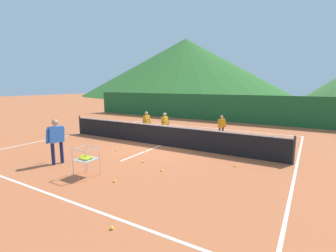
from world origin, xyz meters
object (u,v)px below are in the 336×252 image
at_px(instructor, 56,137).
at_px(student_2, 221,125).
at_px(student_0, 147,121).
at_px(tennis_ball_7, 112,228).
at_px(student_1, 165,123).
at_px(tennis_ball_3, 145,151).
at_px(tennis_ball_2, 114,181).
at_px(tennis_net, 161,135).
at_px(tennis_ball_0, 235,166).
at_px(tennis_ball_4, 116,150).
at_px(tennis_ball_1, 143,161).
at_px(ball_cart, 86,158).
at_px(tennis_ball_5, 162,170).

height_order(instructor, student_2, instructor).
distance_m(student_0, tennis_ball_7, 8.88).
relative_size(student_1, tennis_ball_3, 19.96).
bearing_deg(tennis_ball_2, student_2, 84.09).
xyz_separation_m(student_1, student_2, (2.63, 1.45, -0.08)).
distance_m(tennis_net, tennis_ball_0, 4.07).
bearing_deg(tennis_ball_2, student_1, 107.52).
distance_m(student_0, tennis_ball_2, 6.54).
xyz_separation_m(student_1, tennis_ball_4, (-0.47, -3.29, -0.78)).
height_order(student_1, tennis_ball_3, student_1).
bearing_deg(instructor, student_2, 62.61).
bearing_deg(tennis_ball_1, student_1, 110.42).
distance_m(instructor, student_0, 5.54).
relative_size(student_2, ball_cart, 1.37).
distance_m(student_2, tennis_ball_2, 7.43).
xyz_separation_m(tennis_ball_2, tennis_ball_4, (-2.34, 2.62, 0.00)).
bearing_deg(student_0, tennis_ball_3, -55.65).
bearing_deg(tennis_ball_7, tennis_net, 114.18).
height_order(student_2, tennis_ball_7, student_2).
bearing_deg(tennis_ball_1, tennis_net, 107.93).
height_order(tennis_net, tennis_ball_0, tennis_net).
height_order(tennis_ball_4, tennis_ball_5, same).
bearing_deg(student_0, tennis_ball_4, -78.76).
distance_m(tennis_ball_5, tennis_ball_7, 3.40).
xyz_separation_m(tennis_ball_4, tennis_ball_5, (3.04, -1.14, 0.00)).
distance_m(tennis_net, tennis_ball_5, 3.51).
distance_m(tennis_ball_2, tennis_ball_5, 1.64).
xyz_separation_m(student_1, tennis_ball_5, (2.56, -4.43, -0.78)).
bearing_deg(tennis_ball_5, tennis_ball_1, 157.86).
bearing_deg(tennis_net, ball_cart, -88.64).
distance_m(instructor, tennis_ball_1, 3.20).
distance_m(tennis_ball_3, tennis_ball_7, 5.72).
relative_size(instructor, student_1, 1.19).
height_order(instructor, tennis_ball_0, instructor).
height_order(student_2, tennis_ball_0, student_2).
xyz_separation_m(instructor, student_0, (-0.04, 5.54, -0.15)).
relative_size(tennis_ball_2, tennis_ball_3, 1.00).
relative_size(tennis_ball_0, tennis_ball_4, 1.00).
relative_size(student_1, tennis_ball_1, 19.96).
distance_m(tennis_ball_2, tennis_ball_3, 3.41).
height_order(tennis_net, tennis_ball_5, tennis_net).
distance_m(student_2, tennis_ball_3, 4.66).
xyz_separation_m(tennis_ball_2, tennis_ball_7, (1.60, -1.80, 0.00)).
xyz_separation_m(instructor, tennis_ball_7, (4.53, -2.04, -0.94)).
relative_size(student_0, ball_cart, 1.52).
bearing_deg(student_1, tennis_net, -65.60).
relative_size(ball_cart, tennis_ball_2, 13.22).
xyz_separation_m(tennis_ball_1, tennis_ball_4, (-1.96, 0.70, 0.00)).
bearing_deg(tennis_ball_2, tennis_ball_0, 49.90).
height_order(tennis_net, tennis_ball_2, tennis_net).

